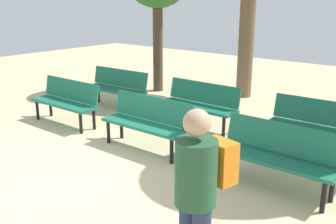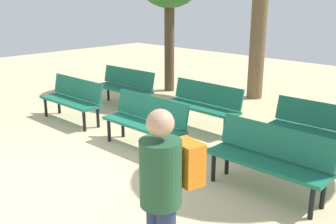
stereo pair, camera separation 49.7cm
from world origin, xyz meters
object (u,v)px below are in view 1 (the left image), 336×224
bench_r1_c0 (117,86)px  visitor_with_backpack (199,193)px  bench_r0_c1 (147,120)px  bench_r1_c2 (319,124)px  bench_r0_c2 (278,153)px  bench_r1_c1 (200,102)px  bench_r0_c0 (67,99)px

bench_r1_c0 → visitor_with_backpack: bearing=-39.4°
bench_r0_c1 → bench_r1_c0: same height
bench_r1_c2 → visitor_with_backpack: (0.28, -3.75, 0.43)m
bench_r0_c2 → bench_r1_c2: 1.55m
bench_r1_c1 → visitor_with_backpack: 4.45m
bench_r0_c2 → bench_r1_c2: bearing=89.4°
bench_r0_c2 → visitor_with_backpack: size_ratio=0.97×
bench_r1_c1 → bench_r0_c0: bearing=-145.2°
visitor_with_backpack → bench_r0_c1: bearing=-27.7°
bench_r0_c1 → bench_r1_c2: bearing=33.9°
bench_r1_c2 → bench_r1_c0: bearing=-179.9°
visitor_with_backpack → bench_r1_c2: bearing=-73.3°
bench_r0_c2 → visitor_with_backpack: visitor_with_backpack is taller
bench_r0_c0 → visitor_with_backpack: (4.72, -2.13, 0.43)m
bench_r1_c0 → bench_r1_c2: (4.54, 0.16, 0.00)m
bench_r1_c2 → visitor_with_backpack: bearing=-87.7°
bench_r0_c2 → bench_r1_c1: size_ratio=1.00×
bench_r0_c0 → bench_r1_c0: 1.45m
bench_r0_c0 → bench_r0_c1: (2.16, 0.02, 0.00)m
bench_r0_c0 → bench_r1_c0: (-0.10, 1.45, 0.00)m
bench_r0_c1 → bench_r1_c2: size_ratio=1.00×
bench_r1_c0 → bench_r1_c1: (2.29, 0.05, 0.00)m
bench_r0_c1 → bench_r1_c2: same height
bench_r0_c0 → bench_r1_c2: size_ratio=1.00×
bench_r0_c1 → bench_r0_c2: 2.28m
bench_r0_c1 → bench_r1_c1: 1.48m
bench_r0_c1 → bench_r0_c0: bearing=179.5°
bench_r0_c1 → visitor_with_backpack: (2.55, -2.16, 0.43)m
bench_r0_c0 → bench_r1_c2: bearing=19.1°
bench_r0_c0 → bench_r1_c1: (2.19, 1.50, 0.00)m
bench_r1_c0 → bench_r1_c1: same height
bench_r1_c2 → visitor_with_backpack: visitor_with_backpack is taller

